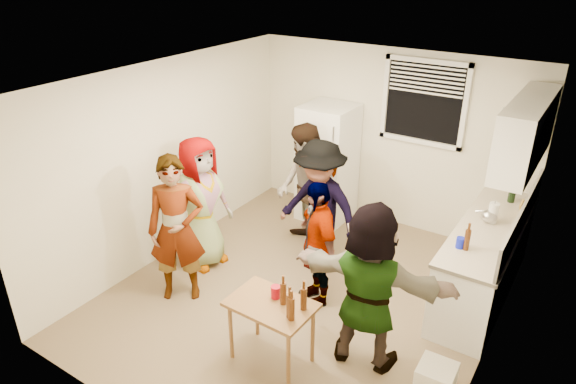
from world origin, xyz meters
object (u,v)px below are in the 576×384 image
Objects in this scene: blue_cup at (459,248)px; guest_stripe at (183,294)px; kettle at (488,222)px; beer_bottle_table at (290,316)px; guest_back_right at (317,268)px; guest_black at (316,299)px; guest_grey at (205,261)px; wine_bottle at (511,202)px; refrigerator at (327,163)px; guest_orange at (363,358)px; beer_bottle_counter at (465,249)px; guest_back_left at (303,247)px; serving_table at (272,358)px; red_cup at (276,297)px.

guest_stripe is at bearing -155.39° from blue_cup.
kettle is 0.93× the size of beer_bottle_table.
guest_back_right is (-1.79, -0.64, -0.90)m from kettle.
beer_bottle_table is 0.16× the size of guest_black.
guest_stripe is (0.24, -0.66, 0.00)m from guest_grey.
wine_bottle reaches higher than guest_stripe.
refrigerator reaches higher than beer_bottle_table.
guest_orange is (2.45, -0.46, 0.00)m from guest_grey.
kettle reaches higher than beer_bottle_table.
beer_bottle_counter is (-0.15, -1.39, 0.00)m from wine_bottle.
guest_grey reaches higher than guest_black.
guest_grey reaches higher than guest_orange.
refrigerator is at bearing 144.56° from guest_back_left.
guest_back_left is at bearing 32.41° from guest_stripe.
beer_bottle_table is (0.25, -0.07, 0.67)m from serving_table.
beer_bottle_counter is 1.98m from red_cup.
guest_orange reaches higher than guest_stripe.
blue_cup is 1.48m from guest_orange.
beer_bottle_counter reaches higher than kettle.
guest_black is at bearing -161.04° from beer_bottle_counter.
kettle is 2.79m from serving_table.
guest_orange is at bearing 48.54° from beer_bottle_table.
guest_orange is at bearing -118.83° from beer_bottle_counter.
guest_grey is (-2.97, -0.59, -0.90)m from blue_cup.
wine_bottle is 2.62m from guest_black.
refrigerator reaches higher than guest_back_left.
refrigerator is at bearing -11.16° from guest_grey.
guest_grey is (-3.18, -1.97, -0.90)m from wine_bottle.
guest_orange is (1.17, -1.12, 0.00)m from guest_back_right.
beer_bottle_table is 0.14× the size of guest_grey.
guest_black is at bearing -8.28° from guest_back_left.
guest_grey is 0.98× the size of guest_back_left.
beer_bottle_table is at bearing -62.48° from guest_back_right.
red_cup reaches higher than guest_black.
refrigerator is 2.50m from wine_bottle.
wine_bottle is 2.47m from guest_back_right.
blue_cup is at bearing 32.44° from guest_back_left.
refrigerator is 2.24m from guest_grey.
beer_bottle_table is 2.37m from guest_back_left.
beer_bottle_table reaches higher than guest_stripe.
serving_table is at bearing -81.36° from red_cup.
guest_stripe is at bearing -138.16° from wine_bottle.
blue_cup reaches higher than guest_grey.
beer_bottle_table is 1.35m from guest_black.
beer_bottle_counter is 0.15× the size of guest_black.
blue_cup is at bearing 58.68° from guest_black.
guest_orange is (1.77, -2.42, -0.85)m from refrigerator.
beer_bottle_table reaches higher than guest_grey.
blue_cup is 0.07× the size of guest_orange.
beer_bottle_counter is 2.22m from serving_table.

